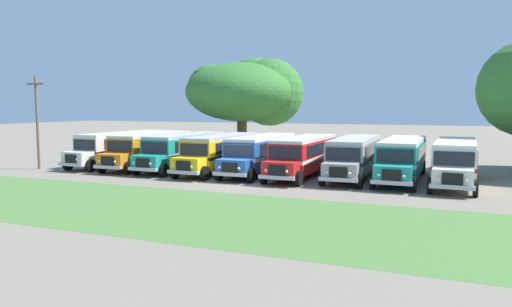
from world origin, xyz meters
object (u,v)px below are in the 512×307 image
(parked_bus_slot_2, at_px, (185,149))
(parked_bus_slot_1, at_px, (151,148))
(utility_pole, at_px, (37,120))
(parked_bus_slot_0, at_px, (121,146))
(parked_bus_slot_8, at_px, (455,159))
(parked_bus_slot_6, at_px, (354,155))
(broad_shade_tree, at_px, (247,91))
(parked_bus_slot_3, at_px, (222,151))
(parked_bus_slot_7, at_px, (402,157))
(parked_bus_slot_4, at_px, (261,152))
(parked_bus_slot_5, at_px, (304,154))

(parked_bus_slot_2, bearing_deg, parked_bus_slot_1, -89.19)
(utility_pole, bearing_deg, parked_bus_slot_2, 24.71)
(parked_bus_slot_0, relative_size, parked_bus_slot_2, 1.00)
(parked_bus_slot_2, height_order, parked_bus_slot_8, same)
(parked_bus_slot_0, distance_m, parked_bus_slot_6, 20.34)
(parked_bus_slot_1, distance_m, broad_shade_tree, 15.09)
(parked_bus_slot_6, bearing_deg, parked_bus_slot_8, 86.46)
(parked_bus_slot_3, height_order, broad_shade_tree, broad_shade_tree)
(parked_bus_slot_3, relative_size, parked_bus_slot_8, 1.00)
(parked_bus_slot_6, relative_size, parked_bus_slot_7, 1.00)
(parked_bus_slot_2, bearing_deg, parked_bus_slot_4, 90.96)
(parked_bus_slot_4, xyz_separation_m, parked_bus_slot_5, (3.50, -0.18, 0.00))
(parked_bus_slot_6, bearing_deg, parked_bus_slot_1, -89.58)
(parked_bus_slot_2, xyz_separation_m, parked_bus_slot_5, (10.23, -0.12, 0.00))
(parked_bus_slot_3, bearing_deg, utility_pole, -71.09)
(broad_shade_tree, bearing_deg, parked_bus_slot_4, -62.77)
(utility_pole, bearing_deg, parked_bus_slot_1, 33.60)
(parked_bus_slot_0, relative_size, parked_bus_slot_6, 1.00)
(parked_bus_slot_7, bearing_deg, parked_bus_slot_8, 86.39)
(parked_bus_slot_0, bearing_deg, parked_bus_slot_7, 93.63)
(parked_bus_slot_5, xyz_separation_m, utility_pole, (-20.99, -4.83, 2.41))
(broad_shade_tree, height_order, utility_pole, broad_shade_tree)
(parked_bus_slot_2, distance_m, parked_bus_slot_7, 17.15)
(parked_bus_slot_3, bearing_deg, parked_bus_slot_5, 92.36)
(parked_bus_slot_2, distance_m, broad_shade_tree, 14.78)
(parked_bus_slot_6, distance_m, parked_bus_slot_7, 3.35)
(parked_bus_slot_4, relative_size, parked_bus_slot_7, 1.00)
(parked_bus_slot_0, relative_size, parked_bus_slot_1, 1.00)
(parked_bus_slot_5, bearing_deg, parked_bus_slot_2, -89.94)
(broad_shade_tree, bearing_deg, parked_bus_slot_6, -43.29)
(parked_bus_slot_2, relative_size, parked_bus_slot_4, 1.00)
(utility_pole, bearing_deg, parked_bus_slot_5, 12.95)
(parked_bus_slot_1, bearing_deg, parked_bus_slot_2, 88.32)
(parked_bus_slot_4, distance_m, utility_pole, 18.35)
(parked_bus_slot_5, bearing_deg, parked_bus_slot_4, -92.26)
(parked_bus_slot_5, xyz_separation_m, parked_bus_slot_6, (3.56, 0.63, 0.00))
(utility_pole, bearing_deg, parked_bus_slot_7, 11.06)
(parked_bus_slot_2, height_order, parked_bus_slot_3, same)
(parked_bus_slot_0, bearing_deg, parked_bus_slot_4, 92.33)
(parked_bus_slot_2, distance_m, parked_bus_slot_4, 6.73)
(parked_bus_slot_5, height_order, broad_shade_tree, broad_shade_tree)
(parked_bus_slot_0, height_order, parked_bus_slot_5, same)
(parked_bus_slot_4, distance_m, parked_bus_slot_8, 13.80)
(parked_bus_slot_3, xyz_separation_m, parked_bus_slot_5, (6.67, 0.17, 0.00))
(parked_bus_slot_2, height_order, parked_bus_slot_6, same)
(parked_bus_slot_1, distance_m, parked_bus_slot_7, 20.48)
(parked_bus_slot_5, distance_m, broad_shade_tree, 18.27)
(parked_bus_slot_5, relative_size, parked_bus_slot_8, 1.00)
(parked_bus_slot_0, distance_m, parked_bus_slot_1, 3.22)
(parked_bus_slot_5, bearing_deg, parked_bus_slot_8, 92.84)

